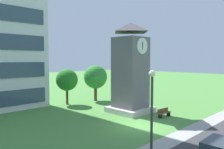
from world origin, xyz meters
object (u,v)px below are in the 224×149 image
object	(u,v)px
clock_tower	(130,73)
street_lamp	(152,108)
tree_streetside	(67,80)
park_bench	(164,113)
tree_near_tower	(95,77)

from	to	relation	value
clock_tower	street_lamp	bearing A→B (deg)	-134.62
tree_streetside	clock_tower	bearing A→B (deg)	-72.93
street_lamp	tree_streetside	xyz separation A→B (m)	(6.80, 18.42, -0.15)
park_bench	street_lamp	xyz separation A→B (m)	(-10.33, -5.70, 2.97)
park_bench	tree_near_tower	xyz separation A→B (m)	(0.96, 12.12, 3.00)
tree_streetside	park_bench	bearing A→B (deg)	-74.51
clock_tower	tree_near_tower	bearing A→B (deg)	77.73
clock_tower	tree_near_tower	xyz separation A→B (m)	(1.78, 8.20, -1.06)
tree_streetside	tree_near_tower	size ratio (longest dim) A/B	0.91
street_lamp	tree_near_tower	distance (m)	21.10
clock_tower	park_bench	xyz separation A→B (m)	(0.82, -3.93, -4.07)
park_bench	tree_near_tower	distance (m)	12.53
tree_near_tower	street_lamp	bearing A→B (deg)	-122.34
park_bench	street_lamp	bearing A→B (deg)	-151.09
clock_tower	park_bench	world-z (taller)	clock_tower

